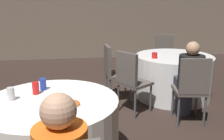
{
  "coord_description": "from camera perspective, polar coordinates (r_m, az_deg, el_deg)",
  "views": [
    {
      "loc": [
        0.49,
        -2.33,
        1.6
      ],
      "look_at": [
        0.88,
        0.48,
        0.82
      ],
      "focal_mm": 40.0,
      "sensor_mm": 36.0,
      "label": 1
    }
  ],
  "objects": [
    {
      "name": "chair_far_southwest",
      "position": [
        3.57,
        4.25,
        -1.64
      ],
      "size": [
        0.56,
        0.56,
        0.93
      ],
      "rotation": [
        0.0,
        0.0,
        -0.97
      ],
      "color": "#59514C",
      "rests_on": "ground_plane"
    },
    {
      "name": "chair_far_west",
      "position": [
        4.04,
        0.16,
        0.43
      ],
      "size": [
        0.43,
        0.43,
        0.93
      ],
      "rotation": [
        0.0,
        0.0,
        -1.5
      ],
      "color": "#59514C",
      "rests_on": "ground_plane"
    },
    {
      "name": "person_black_shirt",
      "position": [
        3.55,
        17.05,
        -2.32
      ],
      "size": [
        0.36,
        0.5,
        1.11
      ],
      "rotation": [
        0.0,
        0.0,
        -0.15
      ],
      "color": "#33384C",
      "rests_on": "ground_plane"
    },
    {
      "name": "chair_far_north",
      "position": [
        5.4,
        11.9,
        3.93
      ],
      "size": [
        0.47,
        0.47,
        0.93
      ],
      "rotation": [
        0.0,
        0.0,
        -3.33
      ],
      "color": "#59514C",
      "rests_on": "ground_plane"
    },
    {
      "name": "soda_can_red",
      "position": [
        2.56,
        -17.04,
        -3.99
      ],
      "size": [
        0.07,
        0.07,
        0.12
      ],
      "color": "red",
      "rests_on": "table_near"
    },
    {
      "name": "wall_back",
      "position": [
        7.24,
        -11.99,
        13.48
      ],
      "size": [
        16.0,
        0.06,
        2.8
      ],
      "color": "#7A6B5B",
      "rests_on": "ground_plane"
    },
    {
      "name": "pizza_plate_near",
      "position": [
        2.24,
        -9.58,
        -7.75
      ],
      "size": [
        0.2,
        0.2,
        0.02
      ],
      "color": "white",
      "rests_on": "table_near"
    },
    {
      "name": "soda_can_blue",
      "position": [
        2.66,
        -15.49,
        -3.13
      ],
      "size": [
        0.07,
        0.07,
        0.12
      ],
      "color": "#1E38A5",
      "rests_on": "table_near"
    },
    {
      "name": "table_near",
      "position": [
        2.55,
        -13.3,
        -14.28
      ],
      "size": [
        1.26,
        1.26,
        0.72
      ],
      "color": "white",
      "rests_on": "ground_plane"
    },
    {
      "name": "chair_far_south",
      "position": [
        3.39,
        17.81,
        -3.3
      ],
      "size": [
        0.46,
        0.46,
        0.93
      ],
      "rotation": [
        0.0,
        0.0,
        -0.15
      ],
      "color": "#59514C",
      "rests_on": "ground_plane"
    },
    {
      "name": "cup_far",
      "position": [
        4.06,
        9.7,
        3.3
      ],
      "size": [
        0.09,
        0.09,
        0.09
      ],
      "color": "red",
      "rests_on": "table_far"
    },
    {
      "name": "soda_can_silver",
      "position": [
        2.48,
        -22.1,
        -5.09
      ],
      "size": [
        0.07,
        0.07,
        0.12
      ],
      "color": "silver",
      "rests_on": "table_near"
    },
    {
      "name": "table_far",
      "position": [
        4.43,
        13.76,
        -1.33
      ],
      "size": [
        1.3,
        1.3,
        0.72
      ],
      "color": "white",
      "rests_on": "ground_plane"
    }
  ]
}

